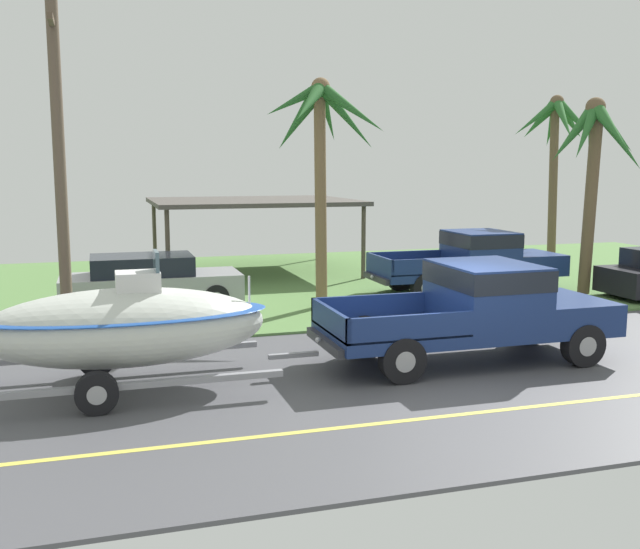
{
  "coord_description": "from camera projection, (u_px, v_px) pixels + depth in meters",
  "views": [
    {
      "loc": [
        -5.71,
        -11.13,
        3.66
      ],
      "look_at": [
        -1.61,
        2.26,
        1.57
      ],
      "focal_mm": 40.9,
      "sensor_mm": 36.0,
      "label": 1
    }
  ],
  "objects": [
    {
      "name": "pickup_truck_towing",
      "position": [
        484.0,
        307.0,
        13.74
      ],
      "size": [
        5.72,
        2.14,
        1.86
      ],
      "color": "navy",
      "rests_on": "ground"
    },
    {
      "name": "palm_tree_near_right",
      "position": [
        556.0,
        136.0,
        24.1
      ],
      "size": [
        2.77,
        3.1,
        5.99
      ],
      "color": "brown",
      "rests_on": "ground"
    },
    {
      "name": "carport_awning",
      "position": [
        252.0,
        203.0,
        24.81
      ],
      "size": [
        6.71,
        5.61,
        2.54
      ],
      "color": "#4C4238",
      "rests_on": "ground"
    },
    {
      "name": "ground",
      "position": [
        311.0,
        297.0,
        20.65
      ],
      "size": [
        36.0,
        22.0,
        0.11
      ],
      "color": "#4C4C51"
    },
    {
      "name": "boat_on_trailer",
      "position": [
        124.0,
        326.0,
        11.83
      ],
      "size": [
        5.87,
        2.35,
        2.3
      ],
      "color": "gray",
      "rests_on": "ground"
    },
    {
      "name": "parked_sedan_far",
      "position": [
        149.0,
        282.0,
        18.95
      ],
      "size": [
        4.57,
        1.86,
        1.38
      ],
      "color": "#99999E",
      "rests_on": "ground"
    },
    {
      "name": "palm_tree_mid",
      "position": [
        320.0,
        132.0,
        18.27
      ],
      "size": [
        2.98,
        3.32,
        5.85
      ],
      "color": "brown",
      "rests_on": "ground"
    },
    {
      "name": "utility_pole",
      "position": [
        60.0,
        167.0,
        14.66
      ],
      "size": [
        0.24,
        1.8,
        7.01
      ],
      "color": "brown",
      "rests_on": "ground"
    },
    {
      "name": "parked_pickup_background",
      "position": [
        479.0,
        258.0,
        21.12
      ],
      "size": [
        5.78,
        1.98,
        1.8
      ],
      "color": "navy",
      "rests_on": "ground"
    },
    {
      "name": "palm_tree_near_left",
      "position": [
        593.0,
        146.0,
        20.25
      ],
      "size": [
        2.96,
        3.33,
        5.54
      ],
      "color": "brown",
      "rests_on": "ground"
    }
  ]
}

